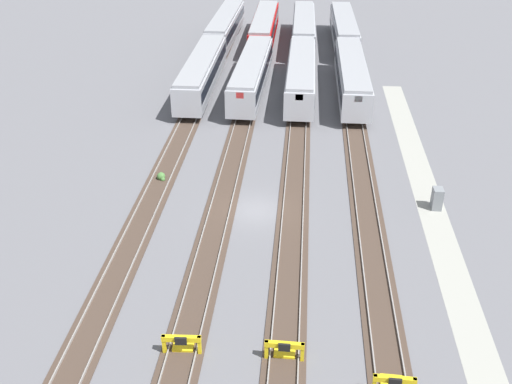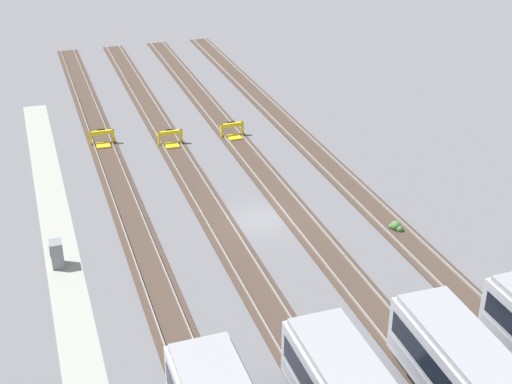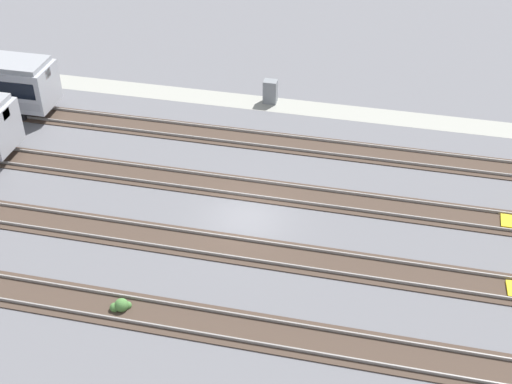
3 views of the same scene
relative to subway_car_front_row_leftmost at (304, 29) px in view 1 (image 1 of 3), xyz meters
The scene contains 19 objects.
ground_plane 42.62m from the subway_car_front_row_leftmost, behind, with size 400.00×400.00×0.00m, color slate.
service_walkway 43.68m from the subway_car_front_row_leftmost, 166.90° to the right, with size 54.00×2.00×0.01m, color #9E9E93.
rail_track_nearest 42.86m from the subway_car_front_row_leftmost, behind, with size 90.00×2.23×0.21m.
rail_track_near_inner 42.54m from the subway_car_front_row_leftmost, behind, with size 90.00×2.24×0.21m.
rail_track_middle 42.85m from the subway_car_front_row_leftmost, behind, with size 90.00×2.24×0.21m.
rail_track_far_inner 43.79m from the subway_car_front_row_leftmost, 166.29° to the left, with size 90.00×2.23×0.21m.
subway_car_front_row_leftmost is the anchor object (origin of this frame).
subway_car_front_row_left_inner 10.33m from the subway_car_front_row_leftmost, 88.89° to the left, with size 18.05×3.16×3.70m.
subway_car_front_row_centre 21.45m from the subway_car_front_row_leftmost, 151.15° to the left, with size 18.01×2.89×3.70m.
subway_car_front_row_right_inner 5.17m from the subway_car_front_row_leftmost, 90.97° to the left, with size 18.00×2.86×3.70m.
subway_car_front_row_rightmost 18.79m from the subway_car_front_row_leftmost, behind, with size 18.00×2.84×3.70m.
subway_car_back_row_leftmost 19.47m from the subway_car_front_row_leftmost, 164.76° to the left, with size 18.07×3.28×3.70m.
subway_car_back_row_centre 5.21m from the subway_car_front_row_leftmost, 90.21° to the right, with size 18.05×3.18×3.70m.
subway_car_back_row_rightmost 19.50m from the subway_car_front_row_leftmost, 164.44° to the right, with size 18.02×2.94×3.70m.
bumper_stop_nearest_track 58.50m from the subway_car_front_row_leftmost, behind, with size 1.37×2.01×1.22m.
bumper_stop_near_inner_track 56.47m from the subway_car_front_row_leftmost, behind, with size 1.36×2.00×1.22m.
bumper_stop_middle_track 56.71m from the subway_car_front_row_leftmost, behind, with size 1.38×2.01×1.22m.
electrical_cabinet 42.35m from the subway_car_front_row_leftmost, 166.08° to the right, with size 0.90×0.73×1.60m.
weed_clump 39.89m from the subway_car_front_row_leftmost, 164.92° to the left, with size 0.92×0.70×0.64m.
Camera 1 is at (-36.19, -3.06, 22.30)m, focal length 42.00 mm.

